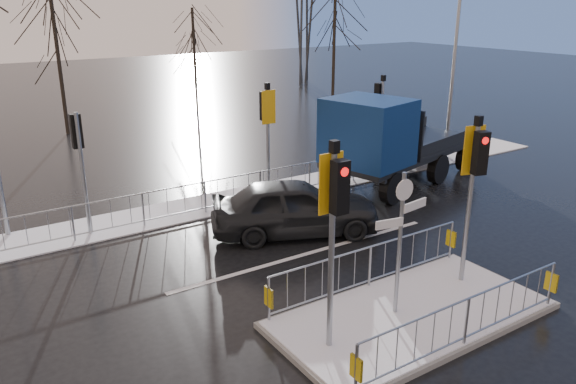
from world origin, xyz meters
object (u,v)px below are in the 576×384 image
street_lamp_right (456,52)px  flatbed_truck (384,140)px  traffic_island (412,301)px  car_far_lane (295,207)px

street_lamp_right → flatbed_truck: bearing=-162.3°
traffic_island → street_lamp_right: 14.14m
car_far_lane → flatbed_truck: flatbed_truck is taller
traffic_island → street_lamp_right: (10.58, 8.49, 4.00)m
car_far_lane → traffic_island: bearing=-162.0°
flatbed_truck → street_lamp_right: street_lamp_right is taller
traffic_island → street_lamp_right: street_lamp_right is taller
traffic_island → flatbed_truck: bearing=51.9°
traffic_island → flatbed_truck: (5.35, 6.82, 1.38)m
flatbed_truck → car_far_lane: bearing=-160.7°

